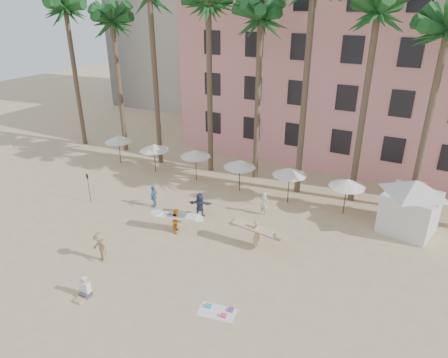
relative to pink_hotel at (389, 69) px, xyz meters
name	(u,v)px	position (x,y,z in m)	size (l,w,h in m)	color
ground	(150,287)	(-7.00, -26.00, -8.00)	(120.00, 120.00, 0.00)	#D1B789
pink_hotel	(389,69)	(0.00, 0.00, 0.00)	(35.00, 14.00, 16.00)	pink
palm_row	(278,10)	(-6.49, -11.00, 4.97)	(44.40, 5.40, 16.30)	brown
umbrella_row	(217,158)	(-10.00, -13.50, -5.67)	(22.50, 2.70, 2.73)	#332B23
cabana	(412,201)	(4.07, -13.65, -5.93)	(5.36, 5.36, 3.50)	silver
beach_towel	(218,311)	(-3.02, -25.91, -7.97)	(1.95, 1.30, 0.14)	white
carrier_yellow	(257,232)	(-3.67, -19.94, -7.02)	(3.12, 0.79, 1.73)	tan
carrier_white	(177,219)	(-8.83, -20.78, -7.12)	(2.88, 1.35, 1.62)	orange
beachgoers	(166,217)	(-9.61, -20.85, -7.13)	(7.98, 10.01, 1.82)	beige
paddle	(88,184)	(-16.80, -20.37, -6.59)	(0.18, 0.04, 2.23)	black
seated_man	(85,291)	(-9.38, -28.12, -7.62)	(0.49, 0.86, 1.11)	#3F3F4C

